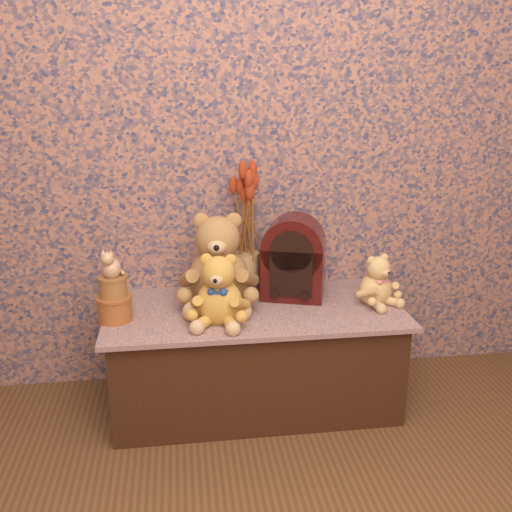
{
  "coord_description": "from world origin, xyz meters",
  "views": [
    {
      "loc": [
        -0.29,
        -0.99,
        1.36
      ],
      "look_at": [
        0.0,
        1.16,
        0.69
      ],
      "focal_mm": 40.05,
      "sensor_mm": 36.0,
      "label": 1
    }
  ],
  "objects_px": {
    "teddy_small": "(376,277)",
    "teddy_medium": "(219,285)",
    "cathedral_radio": "(294,257)",
    "ceramic_vase": "(246,274)",
    "teddy_large": "(218,255)",
    "cat_figurine": "(111,262)",
    "biscuit_tin_lower": "(115,309)"
  },
  "relations": [
    {
      "from": "teddy_small",
      "to": "teddy_medium",
      "type": "bearing_deg",
      "value": 163.67
    },
    {
      "from": "teddy_medium",
      "to": "teddy_small",
      "type": "height_order",
      "value": "teddy_medium"
    },
    {
      "from": "cathedral_radio",
      "to": "teddy_small",
      "type": "bearing_deg",
      "value": -3.46
    },
    {
      "from": "teddy_medium",
      "to": "ceramic_vase",
      "type": "xyz_separation_m",
      "value": [
        0.14,
        0.27,
        -0.05
      ]
    },
    {
      "from": "teddy_large",
      "to": "teddy_small",
      "type": "distance_m",
      "value": 0.67
    },
    {
      "from": "teddy_medium",
      "to": "teddy_small",
      "type": "bearing_deg",
      "value": 21.33
    },
    {
      "from": "teddy_small",
      "to": "cat_figurine",
      "type": "xyz_separation_m",
      "value": [
        -1.08,
        -0.03,
        0.13
      ]
    },
    {
      "from": "teddy_medium",
      "to": "biscuit_tin_lower",
      "type": "height_order",
      "value": "teddy_medium"
    },
    {
      "from": "teddy_large",
      "to": "teddy_medium",
      "type": "bearing_deg",
      "value": -86.74
    },
    {
      "from": "ceramic_vase",
      "to": "biscuit_tin_lower",
      "type": "bearing_deg",
      "value": -159.51
    },
    {
      "from": "teddy_large",
      "to": "ceramic_vase",
      "type": "bearing_deg",
      "value": 38.87
    },
    {
      "from": "ceramic_vase",
      "to": "cathedral_radio",
      "type": "bearing_deg",
      "value": -12.17
    },
    {
      "from": "teddy_large",
      "to": "cathedral_radio",
      "type": "xyz_separation_m",
      "value": [
        0.33,
        0.04,
        -0.03
      ]
    },
    {
      "from": "cathedral_radio",
      "to": "cat_figurine",
      "type": "relative_size",
      "value": 3.01
    },
    {
      "from": "teddy_small",
      "to": "cathedral_radio",
      "type": "bearing_deg",
      "value": 134.1
    },
    {
      "from": "teddy_large",
      "to": "cat_figurine",
      "type": "distance_m",
      "value": 0.44
    },
    {
      "from": "teddy_large",
      "to": "cat_figurine",
      "type": "xyz_separation_m",
      "value": [
        -0.42,
        -0.13,
        0.03
      ]
    },
    {
      "from": "teddy_small",
      "to": "teddy_large",
      "type": "bearing_deg",
      "value": 147.35
    },
    {
      "from": "ceramic_vase",
      "to": "biscuit_tin_lower",
      "type": "xyz_separation_m",
      "value": [
        -0.55,
        -0.2,
        -0.05
      ]
    },
    {
      "from": "ceramic_vase",
      "to": "cat_figurine",
      "type": "bearing_deg",
      "value": -159.51
    },
    {
      "from": "ceramic_vase",
      "to": "teddy_large",
      "type": "bearing_deg",
      "value": -147.83
    },
    {
      "from": "cat_figurine",
      "to": "cathedral_radio",
      "type": "bearing_deg",
      "value": 30.14
    },
    {
      "from": "cathedral_radio",
      "to": "ceramic_vase",
      "type": "relative_size",
      "value": 1.86
    },
    {
      "from": "teddy_large",
      "to": "biscuit_tin_lower",
      "type": "distance_m",
      "value": 0.47
    },
    {
      "from": "teddy_large",
      "to": "biscuit_tin_lower",
      "type": "bearing_deg",
      "value": -156.76
    },
    {
      "from": "teddy_large",
      "to": "teddy_small",
      "type": "relative_size",
      "value": 1.83
    },
    {
      "from": "teddy_medium",
      "to": "teddy_small",
      "type": "xyz_separation_m",
      "value": [
        0.67,
        0.1,
        -0.03
      ]
    },
    {
      "from": "teddy_medium",
      "to": "cathedral_radio",
      "type": "bearing_deg",
      "value": 46.61
    },
    {
      "from": "teddy_small",
      "to": "ceramic_vase",
      "type": "xyz_separation_m",
      "value": [
        -0.53,
        0.17,
        -0.02
      ]
    },
    {
      "from": "biscuit_tin_lower",
      "to": "cat_figurine",
      "type": "distance_m",
      "value": 0.19
    },
    {
      "from": "teddy_small",
      "to": "cat_figurine",
      "type": "bearing_deg",
      "value": 157.05
    },
    {
      "from": "teddy_small",
      "to": "ceramic_vase",
      "type": "height_order",
      "value": "teddy_small"
    }
  ]
}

